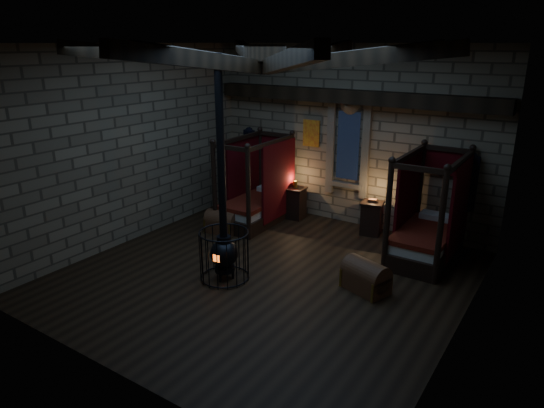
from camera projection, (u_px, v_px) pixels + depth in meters
The scene contains 8 objects.
room at pixel (268, 72), 8.13m from camera, with size 7.02×7.02×4.29m.
bed_left at pixel (257, 202), 11.81m from camera, with size 1.10×2.02×2.08m.
bed_right at pixel (427, 233), 9.83m from camera, with size 1.10×2.07×2.15m.
trunk_left at pixel (222, 223), 11.24m from camera, with size 0.78×0.55×0.54m.
trunk_right at pixel (366, 277), 8.58m from camera, with size 0.92×0.74×0.59m.
nightstand_left at pixel (295, 202), 12.11m from camera, with size 0.53×0.51×0.96m.
nightstand_right at pixel (372, 218), 11.09m from camera, with size 0.56×0.54×0.84m.
stove at pixel (224, 250), 8.91m from camera, with size 0.92×0.92×4.05m.
Camera 1 is at (4.70, -6.88, 4.21)m, focal length 32.00 mm.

